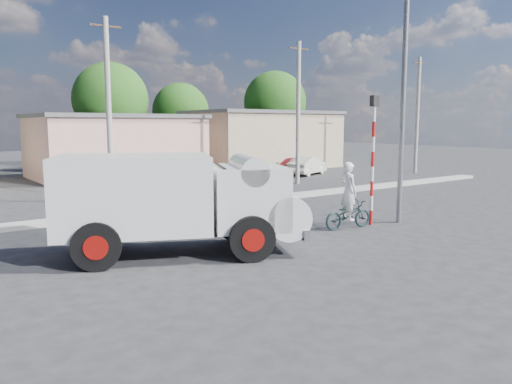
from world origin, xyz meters
TOP-DOWN VIEW (x-y plane):
  - ground_plane at (0.00, 0.00)m, footprint 120.00×120.00m
  - median at (0.00, 8.00)m, footprint 40.00×0.80m
  - truck at (-3.81, 1.87)m, footprint 6.74×4.71m
  - bicycle at (2.09, 1.52)m, footprint 1.85×0.89m
  - cyclist at (2.09, 1.52)m, footprint 0.56×0.76m
  - car_cream at (12.89, 15.45)m, footprint 4.00×2.69m
  - car_red at (12.74, 16.15)m, footprint 3.81×1.93m
  - traffic_pole at (3.20, 1.50)m, footprint 0.28×0.18m
  - streetlight at (4.14, 1.20)m, footprint 2.34×0.22m
  - building_row at (1.10, 22.00)m, footprint 37.80×7.30m
  - tree_row at (3.76, 28.45)m, footprint 43.62×7.43m
  - utility_poles at (3.25, 12.00)m, footprint 35.40×0.24m

SIDE VIEW (x-z plane):
  - ground_plane at x=0.00m, z-range 0.00..0.00m
  - median at x=0.00m, z-range 0.00..0.16m
  - bicycle at x=2.09m, z-range 0.00..0.93m
  - car_red at x=12.74m, z-range 0.00..1.25m
  - car_cream at x=12.89m, z-range 0.00..1.25m
  - cyclist at x=2.09m, z-range 0.00..1.91m
  - truck at x=-3.81m, z-range 0.14..2.77m
  - building_row at x=1.10m, z-range -0.09..4.35m
  - traffic_pole at x=3.20m, z-range 0.41..4.77m
  - utility_poles at x=3.25m, z-range 0.07..8.07m
  - streetlight at x=4.14m, z-range 0.46..9.46m
  - tree_row at x=3.76m, z-range 0.78..9.21m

